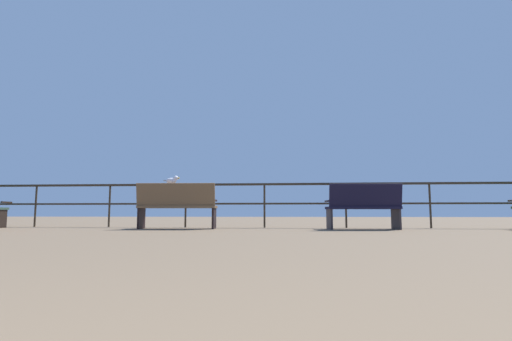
% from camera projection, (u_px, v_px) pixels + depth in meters
% --- Properties ---
extents(pier_railing, '(18.07, 0.05, 1.00)m').
position_uv_depth(pier_railing, '(264.00, 195.00, 8.67)').
color(pier_railing, '#32281B').
rests_on(pier_railing, ground_plane).
extents(bench_near_left, '(1.63, 0.71, 0.94)m').
position_uv_depth(bench_near_left, '(177.00, 204.00, 7.95)').
color(bench_near_left, brown).
rests_on(bench_near_left, ground_plane).
extents(bench_near_right, '(1.46, 0.81, 0.90)m').
position_uv_depth(bench_near_right, '(364.00, 205.00, 7.64)').
color(bench_near_right, black).
rests_on(bench_near_right, ground_plane).
extents(seagull_on_rail, '(0.39, 0.16, 0.18)m').
position_uv_depth(seagull_on_rail, '(172.00, 180.00, 8.87)').
color(seagull_on_rail, white).
rests_on(seagull_on_rail, pier_railing).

